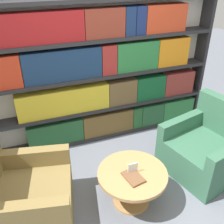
{
  "coord_description": "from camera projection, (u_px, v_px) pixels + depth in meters",
  "views": [
    {
      "loc": [
        -1.09,
        -1.86,
        2.45
      ],
      "look_at": [
        -0.12,
        0.69,
        0.86
      ],
      "focal_mm": 42.0,
      "sensor_mm": 36.0,
      "label": 1
    }
  ],
  "objects": [
    {
      "name": "ground_plane",
      "position": [
        143.0,
        202.0,
        3.07
      ],
      "size": [
        14.0,
        14.0,
        0.0
      ],
      "primitive_type": "plane",
      "color": "slate"
    },
    {
      "name": "bookshelf",
      "position": [
        102.0,
        75.0,
        3.77
      ],
      "size": [
        3.42,
        0.3,
        2.06
      ],
      "color": "silver",
      "rests_on": "ground_plane"
    },
    {
      "name": "armchair_left",
      "position": [
        25.0,
        198.0,
        2.72
      ],
      "size": [
        1.04,
        1.04,
        0.92
      ],
      "rotation": [
        0.0,
        0.0,
        1.36
      ],
      "color": "olive",
      "rests_on": "ground_plane"
    },
    {
      "name": "armchair_right",
      "position": [
        206.0,
        150.0,
        3.42
      ],
      "size": [
        1.05,
        1.06,
        0.92
      ],
      "rotation": [
        0.0,
        0.0,
        -1.34
      ],
      "color": "#336047",
      "rests_on": "ground_plane"
    },
    {
      "name": "coffee_table",
      "position": [
        132.0,
        181.0,
        2.92
      ],
      "size": [
        0.77,
        0.77,
        0.44
      ],
      "color": "#AD7F4C",
      "rests_on": "ground_plane"
    },
    {
      "name": "table_sign",
      "position": [
        133.0,
        169.0,
        2.83
      ],
      "size": [
        0.11,
        0.06,
        0.13
      ],
      "color": "black",
      "rests_on": "coffee_table"
    },
    {
      "name": "stray_book",
      "position": [
        133.0,
        177.0,
        2.78
      ],
      "size": [
        0.2,
        0.27,
        0.02
      ],
      "color": "brown",
      "rests_on": "coffee_table"
    }
  ]
}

